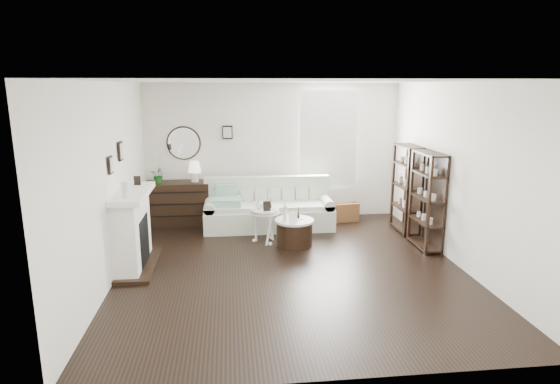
{
  "coord_description": "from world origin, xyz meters",
  "views": [
    {
      "loc": [
        -0.88,
        -6.47,
        2.65
      ],
      "look_at": [
        -0.08,
        0.8,
        0.97
      ],
      "focal_mm": 30.0,
      "sensor_mm": 36.0,
      "label": 1
    }
  ],
  "objects": [
    {
      "name": "dresser",
      "position": [
        -1.91,
        2.47,
        0.42
      ],
      "size": [
        1.25,
        0.54,
        0.83
      ],
      "color": "black",
      "rests_on": "ground"
    },
    {
      "name": "quilt",
      "position": [
        -0.95,
        1.95,
        0.55
      ],
      "size": [
        0.57,
        0.47,
        0.14
      ],
      "primitive_type": "cube",
      "rotation": [
        0.0,
        0.0,
        -0.05
      ],
      "color": "#228055",
      "rests_on": "sofa"
    },
    {
      "name": "fireplace",
      "position": [
        -2.32,
        0.3,
        0.54
      ],
      "size": [
        0.5,
        1.4,
        1.84
      ],
      "color": "white",
      "rests_on": "ground"
    },
    {
      "name": "bottle_drum",
      "position": [
        0.02,
        0.89,
        0.61
      ],
      "size": [
        0.07,
        0.07,
        0.32
      ],
      "primitive_type": "cylinder",
      "color": "silver",
      "rests_on": "drum_table"
    },
    {
      "name": "table_lamp",
      "position": [
        -1.54,
        2.47,
        1.03
      ],
      "size": [
        0.33,
        0.33,
        0.4
      ],
      "primitive_type": null,
      "rotation": [
        0.0,
        0.0,
        -0.41
      ],
      "color": "beige",
      "rests_on": "dresser"
    },
    {
      "name": "eiffel_drum",
      "position": [
        0.25,
        1.01,
        0.55
      ],
      "size": [
        0.14,
        0.14,
        0.19
      ],
      "primitive_type": null,
      "rotation": [
        0.0,
        0.0,
        0.34
      ],
      "color": "black",
      "rests_on": "drum_table"
    },
    {
      "name": "eiffel_ped",
      "position": [
        -0.2,
        1.21,
        0.68
      ],
      "size": [
        0.1,
        0.1,
        0.16
      ],
      "primitive_type": null,
      "rotation": [
        0.0,
        0.0,
        0.08
      ],
      "color": "black",
      "rests_on": "pedestal_table"
    },
    {
      "name": "shelf_unit_far",
      "position": [
        2.33,
        1.55,
        0.8
      ],
      "size": [
        0.3,
        0.8,
        1.6
      ],
      "color": "black",
      "rests_on": "ground"
    },
    {
      "name": "card_frame_drum",
      "position": [
        0.14,
        0.8,
        0.55
      ],
      "size": [
        0.15,
        0.08,
        0.18
      ],
      "primitive_type": "cube",
      "rotation": [
        -0.21,
        0.0,
        -0.23
      ],
      "color": "white",
      "rests_on": "drum_table"
    },
    {
      "name": "flask_ped",
      "position": [
        -0.38,
        1.2,
        0.73
      ],
      "size": [
        0.14,
        0.14,
        0.26
      ],
      "primitive_type": null,
      "color": "silver",
      "rests_on": "pedestal_table"
    },
    {
      "name": "sofa",
      "position": [
        -0.16,
        2.07,
        0.31
      ],
      "size": [
        2.41,
        0.83,
        0.94
      ],
      "color": "beige",
      "rests_on": "ground"
    },
    {
      "name": "suitcase",
      "position": [
        1.37,
        2.28,
        0.19
      ],
      "size": [
        0.58,
        0.25,
        0.37
      ],
      "primitive_type": "cube",
      "rotation": [
        0.0,
        0.0,
        0.11
      ],
      "color": "brown",
      "rests_on": "ground"
    },
    {
      "name": "room",
      "position": [
        0.73,
        2.7,
        1.6
      ],
      "size": [
        5.5,
        5.5,
        5.5
      ],
      "color": "black",
      "rests_on": "ground"
    },
    {
      "name": "pedestal_table",
      "position": [
        -0.29,
        1.17,
        0.55
      ],
      "size": [
        0.5,
        0.5,
        0.6
      ],
      "rotation": [
        0.0,
        0.0,
        0.39
      ],
      "color": "white",
      "rests_on": "ground"
    },
    {
      "name": "shelf_unit_near",
      "position": [
        2.33,
        0.65,
        0.8
      ],
      "size": [
        0.3,
        0.8,
        1.6
      ],
      "color": "black",
      "rests_on": "ground"
    },
    {
      "name": "potted_plant",
      "position": [
        -2.22,
        2.42,
        0.99
      ],
      "size": [
        0.35,
        0.33,
        0.31
      ],
      "primitive_type": "imported",
      "rotation": [
        0.0,
        0.0,
        -0.42
      ],
      "color": "#18561A",
      "rests_on": "dresser"
    },
    {
      "name": "card_frame_ped",
      "position": [
        -0.27,
        1.04,
        0.68
      ],
      "size": [
        0.13,
        0.05,
        0.16
      ],
      "primitive_type": "cube",
      "rotation": [
        -0.21,
        0.0,
        0.03
      ],
      "color": "black",
      "rests_on": "pedestal_table"
    },
    {
      "name": "drum_table",
      "position": [
        0.18,
        0.97,
        0.23
      ],
      "size": [
        0.66,
        0.66,
        0.46
      ],
      "rotation": [
        0.0,
        0.0,
        0.34
      ],
      "color": "black",
      "rests_on": "ground"
    }
  ]
}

